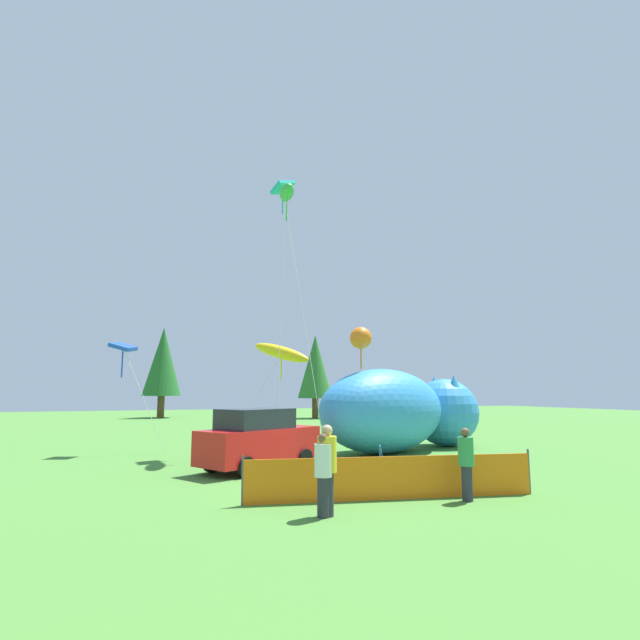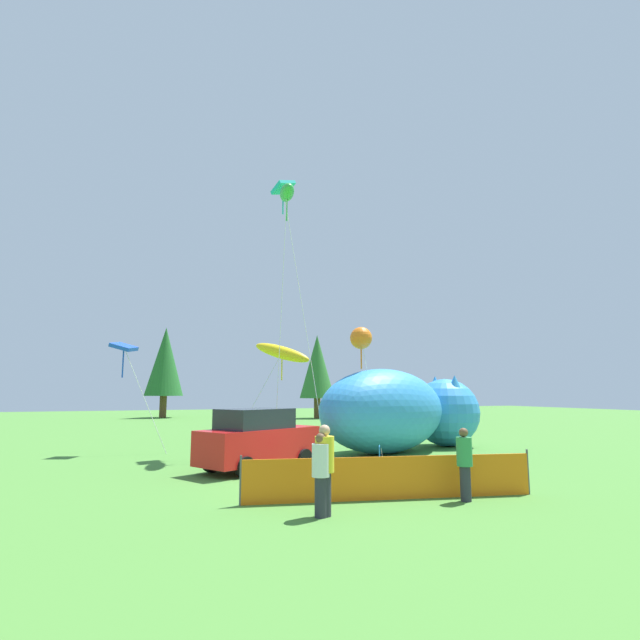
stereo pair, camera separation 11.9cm
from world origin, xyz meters
The scene contains 15 objects.
ground_plane centered at (0.00, 0.00, 0.00)m, with size 120.00×120.00×0.00m, color #477F33.
parked_car centered at (-1.63, 2.75, 0.97)m, with size 4.47×3.43×1.98m.
folding_chair centered at (1.97, 0.84, 0.48)m, with size 0.64×0.64×0.82m.
inflatable_cat centered at (5.34, 5.49, 1.61)m, with size 9.20×5.60×3.48m.
safety_fence centered at (0.23, -2.76, 0.50)m, with size 7.02×1.44×1.09m.
spectator_in_red_shirt centered at (1.75, -3.55, 0.91)m, with size 0.37×0.37×1.68m.
spectator_in_white_shirt centered at (-1.84, -3.66, 1.00)m, with size 0.40×0.40×1.84m.
spectator_in_black_shirt centered at (-1.95, -3.73, 0.92)m, with size 0.37×0.37×1.68m.
kite_teal_diamond centered at (0.64, 7.64, 11.66)m, with size 1.67×3.16×12.31m.
kite_orange_flower centered at (3.35, 5.22, 4.75)m, with size 0.93×1.85×5.23m.
kite_green_fish centered at (0.42, 6.49, 11.18)m, with size 1.28×2.19×11.68m.
kite_blue_box centered at (-5.92, 9.11, 4.35)m, with size 2.49×1.31×4.68m.
kite_yellow_hero centered at (1.03, 8.98, 4.35)m, with size 3.91×2.49×5.08m.
horizon_tree_east centered at (11.52, 31.87, 4.94)m, with size 3.37×3.37×8.05m.
horizon_tree_west centered at (-2.23, 38.45, 5.48)m, with size 3.74×3.74×8.93m.
Camera 1 is at (-5.90, -13.54, 2.53)m, focal length 28.00 mm.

